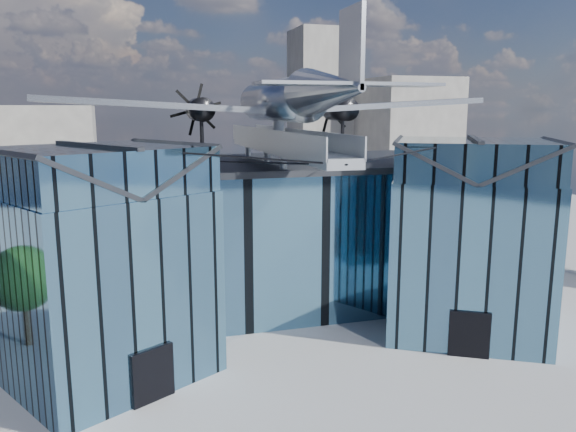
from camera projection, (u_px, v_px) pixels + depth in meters
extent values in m
plane|color=gray|center=(298.00, 342.00, 32.93)|extent=(120.00, 120.00, 0.00)
cube|color=teal|center=(261.00, 232.00, 40.53)|extent=(28.00, 14.00, 9.50)
cube|color=#212328|center=(260.00, 164.00, 39.61)|extent=(28.00, 14.00, 0.40)
cube|color=teal|center=(105.00, 285.00, 28.21)|extent=(11.79, 11.43, 9.50)
cube|color=teal|center=(97.00, 169.00, 27.11)|extent=(11.56, 11.20, 2.20)
cube|color=#212328|center=(51.00, 173.00, 25.52)|extent=(7.98, 9.23, 2.40)
cube|color=#212328|center=(138.00, 166.00, 28.71)|extent=(7.98, 9.23, 2.40)
cube|color=#212328|center=(96.00, 146.00, 26.90)|extent=(4.30, 7.10, 0.18)
cube|color=black|center=(153.00, 375.00, 26.10)|extent=(2.03, 1.32, 2.60)
cube|color=black|center=(179.00, 267.00, 31.40)|extent=(0.34, 0.34, 9.50)
cube|color=teal|center=(468.00, 255.00, 34.00)|extent=(11.79, 11.43, 9.50)
cube|color=teal|center=(474.00, 159.00, 32.91)|extent=(11.56, 11.20, 2.20)
cube|color=#212328|center=(434.00, 158.00, 33.43)|extent=(7.98, 9.23, 2.40)
cube|color=#212328|center=(515.00, 160.00, 32.39)|extent=(7.98, 9.23, 2.40)
cube|color=#212328|center=(475.00, 139.00, 32.69)|extent=(4.30, 7.10, 0.18)
cube|color=black|center=(469.00, 335.00, 30.78)|extent=(2.03, 1.32, 2.60)
cube|color=black|center=(393.00, 251.00, 35.05)|extent=(0.34, 0.34, 9.50)
cube|color=#91979E|center=(281.00, 149.00, 34.16)|extent=(1.80, 21.00, 0.50)
cube|color=#91979E|center=(267.00, 138.00, 33.79)|extent=(0.08, 21.00, 1.10)
cube|color=#91979E|center=(295.00, 138.00, 34.29)|extent=(0.08, 21.00, 1.10)
cylinder|color=#91979E|center=(248.00, 149.00, 43.24)|extent=(0.44, 0.44, 1.35)
cylinder|color=#91979E|center=(267.00, 155.00, 37.59)|extent=(0.44, 0.44, 1.35)
cylinder|color=#91979E|center=(283.00, 161.00, 33.82)|extent=(0.44, 0.44, 1.35)
cylinder|color=#91979E|center=(279.00, 133.00, 34.46)|extent=(0.70, 0.70, 1.40)
cylinder|color=black|center=(215.00, 155.00, 25.58)|extent=(10.55, 6.08, 0.69)
cylinder|color=black|center=(420.00, 151.00, 28.48)|extent=(10.55, 6.08, 0.69)
cylinder|color=black|center=(239.00, 162.00, 31.55)|extent=(6.09, 17.04, 1.19)
cylinder|color=black|center=(339.00, 159.00, 33.21)|extent=(6.09, 17.04, 1.19)
cylinder|color=#A5AAB2|center=(279.00, 100.00, 34.09)|extent=(2.50, 11.00, 2.50)
sphere|color=#A5AAB2|center=(258.00, 102.00, 39.28)|extent=(2.50, 2.50, 2.50)
cube|color=black|center=(261.00, 91.00, 38.21)|extent=(1.60, 1.40, 0.50)
cone|color=#A5AAB2|center=(331.00, 91.00, 25.55)|extent=(2.50, 7.00, 2.50)
cube|color=#A5AAB2|center=(351.00, 49.00, 23.08)|extent=(0.18, 2.40, 3.40)
cube|color=#A5AAB2|center=(350.00, 84.00, 23.44)|extent=(8.00, 1.80, 0.14)
cube|color=#A5AAB2|center=(160.00, 105.00, 33.16)|extent=(14.00, 3.20, 1.08)
cylinder|color=black|center=(200.00, 110.00, 34.43)|extent=(1.44, 3.20, 1.44)
cone|color=black|center=(196.00, 110.00, 36.13)|extent=(0.70, 0.70, 0.70)
cube|color=black|center=(196.00, 110.00, 36.27)|extent=(1.05, 0.06, 3.33)
cube|color=black|center=(196.00, 110.00, 36.27)|extent=(2.53, 0.06, 2.53)
cube|color=black|center=(196.00, 110.00, 36.27)|extent=(3.33, 0.06, 1.05)
cylinder|color=black|center=(202.00, 130.00, 34.10)|extent=(0.24, 0.24, 1.75)
cube|color=#A5AAB2|center=(377.00, 106.00, 37.02)|extent=(14.00, 3.20, 1.08)
cylinder|color=black|center=(340.00, 110.00, 36.97)|extent=(1.44, 3.20, 1.44)
cone|color=black|center=(330.00, 110.00, 38.67)|extent=(0.70, 0.70, 0.70)
cube|color=black|center=(329.00, 110.00, 38.81)|extent=(1.05, 0.06, 3.33)
cube|color=black|center=(329.00, 110.00, 38.81)|extent=(2.53, 0.06, 2.53)
cube|color=black|center=(329.00, 110.00, 38.81)|extent=(3.33, 0.06, 1.05)
cylinder|color=black|center=(343.00, 129.00, 36.63)|extent=(0.24, 0.24, 1.75)
cube|color=gray|center=(405.00, 139.00, 85.34)|extent=(12.00, 14.00, 18.00)
cube|color=gray|center=(43.00, 157.00, 77.97)|extent=(14.00, 10.00, 14.00)
cube|color=gray|center=(321.00, 112.00, 91.26)|extent=(9.00, 9.00, 26.00)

